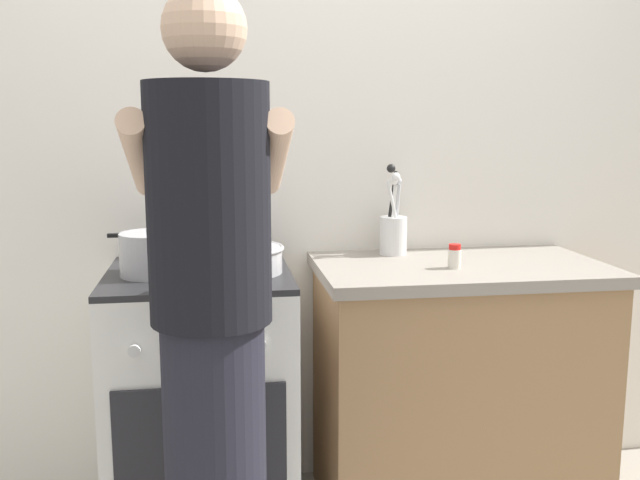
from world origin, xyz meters
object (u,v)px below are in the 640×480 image
object	(u,v)px
mixing_bowl	(241,258)
spice_bottle	(455,257)
stove_range	(202,401)
utensil_crock	(393,229)
pot	(153,254)
person	(212,335)

from	to	relation	value
mixing_bowl	spice_bottle	size ratio (longest dim) A/B	3.42
spice_bottle	mixing_bowl	bearing A→B (deg)	176.90
stove_range	spice_bottle	bearing A→B (deg)	-4.90
stove_range	mixing_bowl	distance (m)	0.52
utensil_crock	spice_bottle	world-z (taller)	utensil_crock
pot	mixing_bowl	distance (m)	0.28
stove_range	mixing_bowl	bearing A→B (deg)	-13.79
pot	stove_range	bearing A→B (deg)	11.54
spice_bottle	stove_range	bearing A→B (deg)	175.10
pot	spice_bottle	distance (m)	0.99
utensil_crock	pot	bearing A→B (deg)	-164.81
utensil_crock	stove_range	bearing A→B (deg)	-164.10
spice_bottle	person	distance (m)	0.96
stove_range	utensil_crock	world-z (taller)	utensil_crock
pot	spice_bottle	bearing A→B (deg)	-2.56
stove_range	spice_bottle	size ratio (longest dim) A/B	11.00
pot	utensil_crock	size ratio (longest dim) A/B	0.83
spice_bottle	person	xyz separation A→B (m)	(-0.81, -0.51, -0.08)
pot	person	xyz separation A→B (m)	(0.18, -0.55, -0.11)
pot	utensil_crock	bearing A→B (deg)	15.19
pot	person	distance (m)	0.59
pot	spice_bottle	world-z (taller)	pot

